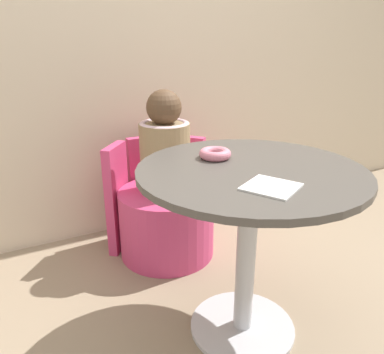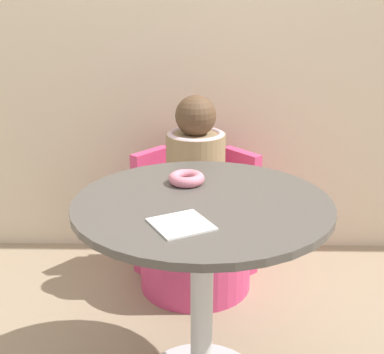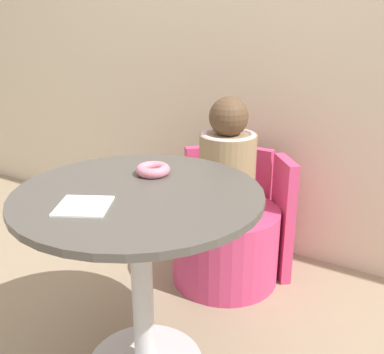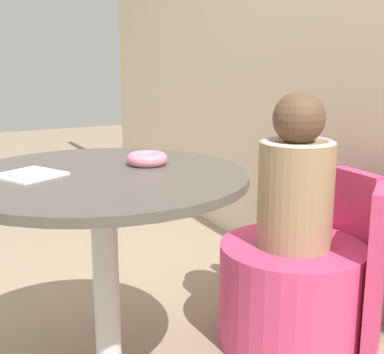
% 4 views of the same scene
% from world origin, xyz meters
% --- Properties ---
extents(back_wall, '(6.00, 0.06, 2.40)m').
position_xyz_m(back_wall, '(0.00, 1.13, 1.20)').
color(back_wall, beige).
rests_on(back_wall, ground_plane).
extents(round_table, '(0.82, 0.82, 0.71)m').
position_xyz_m(round_table, '(0.05, -0.02, 0.55)').
color(round_table, silver).
rests_on(round_table, ground_plane).
extents(tub_chair, '(0.52, 0.52, 0.37)m').
position_xyz_m(tub_chair, '(0.03, 0.68, 0.19)').
color(tub_chair, '#D13D70').
rests_on(tub_chair, ground_plane).
extents(booth_backrest, '(0.62, 0.23, 0.61)m').
position_xyz_m(booth_backrest, '(0.03, 0.90, 0.31)').
color(booth_backrest, '#D13D70').
rests_on(booth_backrest, ground_plane).
extents(child_figure, '(0.26, 0.26, 0.54)m').
position_xyz_m(child_figure, '(0.03, 0.68, 0.62)').
color(child_figure, '#937A56').
rests_on(child_figure, tub_chair).
extents(donut, '(0.12, 0.12, 0.04)m').
position_xyz_m(donut, '(0.00, 0.14, 0.73)').
color(donut, pink).
rests_on(donut, round_table).
extents(paper_napkin, '(0.21, 0.21, 0.01)m').
position_xyz_m(paper_napkin, '(-0.01, -0.20, 0.71)').
color(paper_napkin, white).
rests_on(paper_napkin, round_table).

